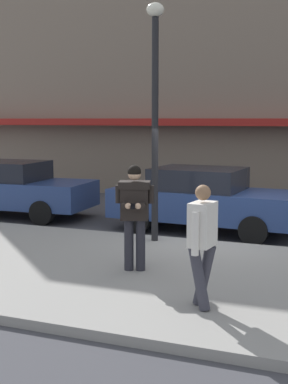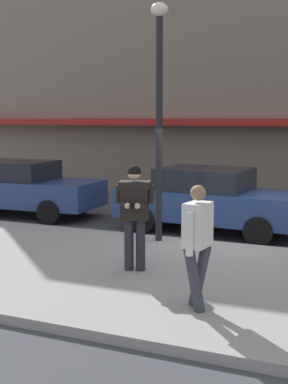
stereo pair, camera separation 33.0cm
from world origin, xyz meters
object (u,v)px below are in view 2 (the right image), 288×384
(man_texting_on_phone, at_px, (135,206))
(pedestrian_in_light_coat, at_px, (197,239))
(street_lamp_post, at_px, (159,97))
(parked_sedan_mid, at_px, (210,200))
(parked_sedan_near, at_px, (20,188))

(man_texting_on_phone, xyz_separation_m, pedestrian_in_light_coat, (1.55, -1.34, -0.14))
(man_texting_on_phone, distance_m, street_lamp_post, 2.97)
(parked_sedan_mid, bearing_deg, man_texting_on_phone, -91.06)
(parked_sedan_mid, relative_size, pedestrian_in_light_coat, 2.71)
(parked_sedan_mid, height_order, man_texting_on_phone, man_texting_on_phone)
(man_texting_on_phone, bearing_deg, parked_sedan_mid, 88.94)
(man_texting_on_phone, bearing_deg, parked_sedan_near, 142.65)
(parked_sedan_near, relative_size, street_lamp_post, 0.94)
(parked_sedan_near, distance_m, parked_sedan_mid, 5.54)
(parked_sedan_mid, height_order, pedestrian_in_light_coat, pedestrian_in_light_coat)
(man_texting_on_phone, height_order, pedestrian_in_light_coat, man_texting_on_phone)
(parked_sedan_near, relative_size, man_texting_on_phone, 2.54)
(pedestrian_in_light_coat, bearing_deg, street_lamp_post, 119.39)
(parked_sedan_near, distance_m, man_texting_on_phone, 6.89)
(parked_sedan_near, bearing_deg, street_lamp_post, -21.07)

